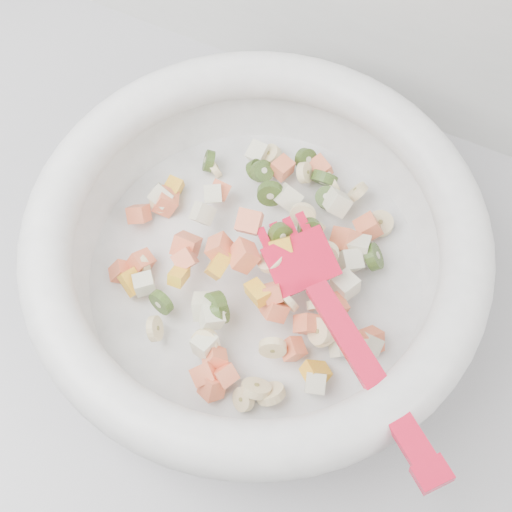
% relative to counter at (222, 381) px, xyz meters
% --- Properties ---
extents(counter, '(2.00, 0.60, 0.90)m').
position_rel_counter_xyz_m(counter, '(0.00, 0.00, 0.00)').
color(counter, gray).
rests_on(counter, ground).
extents(mixing_bowl, '(0.44, 0.43, 0.12)m').
position_rel_counter_xyz_m(mixing_bowl, '(0.06, 0.01, 0.52)').
color(mixing_bowl, white).
rests_on(mixing_bowl, counter).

